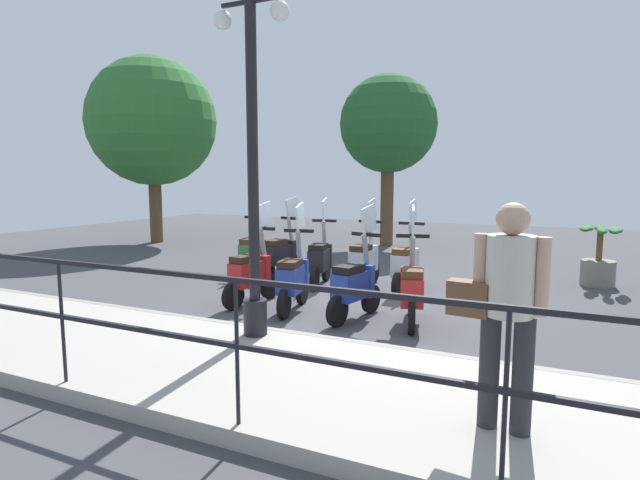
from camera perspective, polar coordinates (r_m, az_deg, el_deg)
ground_plane at (r=7.81m, az=2.74°, el=-6.93°), size 28.00×28.00×0.00m
promenade_walkway at (r=5.13m, az=-11.01°, el=-13.82°), size 2.20×20.00×0.15m
fence_railing at (r=4.12m, az=-19.88°, el=-7.20°), size 0.04×16.03×1.07m
lamp_post_near at (r=5.47m, az=-7.66°, el=6.85°), size 0.26×0.90×3.93m
pedestrian_with_bag at (r=3.63m, az=20.46°, el=-6.40°), size 0.35×0.65×1.59m
tree_large at (r=15.43m, az=-18.63°, el=12.65°), size 3.64×3.64×5.30m
tree_distant at (r=14.10m, az=7.80°, el=12.88°), size 2.66×2.66×4.68m
potted_palm at (r=10.05m, az=29.23°, el=-2.07°), size 1.06×0.66×1.05m
scooter_near_0 at (r=6.57m, az=10.46°, el=-5.42°), size 1.21×0.52×1.54m
scooter_near_1 at (r=6.70m, az=3.99°, el=-5.06°), size 1.22×0.50×1.54m
scooter_near_2 at (r=7.11m, az=-3.07°, el=-4.35°), size 1.23×0.47×1.54m
scooter_near_3 at (r=7.56m, az=-7.83°, el=-3.71°), size 1.23×0.46×1.54m
scooter_far_0 at (r=8.39m, az=9.78°, el=-2.67°), size 1.23×0.44×1.54m
scooter_far_1 at (r=8.66m, az=5.08°, el=-2.28°), size 1.23×0.44×1.54m
scooter_far_2 at (r=8.76m, az=0.05°, el=-2.14°), size 1.22×0.48×1.54m
scooter_far_3 at (r=9.36m, az=-4.49°, el=-1.56°), size 1.22×0.51×1.54m
scooter_far_4 at (r=9.64m, az=-7.81°, el=-1.35°), size 1.21×0.51×1.54m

